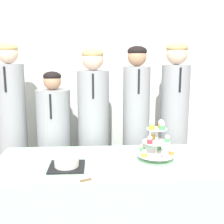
{
  "coord_description": "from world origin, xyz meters",
  "views": [
    {
      "loc": [
        -0.05,
        -1.59,
        1.48
      ],
      "look_at": [
        0.07,
        0.41,
        1.1
      ],
      "focal_mm": 45.0,
      "sensor_mm": 36.0,
      "label": 1
    }
  ],
  "objects_px": {
    "student_3": "(136,133)",
    "student_4": "(174,130)",
    "student_0": "(13,134)",
    "round_cake": "(67,160)",
    "cake_knife": "(92,179)",
    "cupcake_stand": "(156,141)",
    "student_2": "(94,136)",
    "student_1": "(55,149)"
  },
  "relations": [
    {
      "from": "student_3",
      "to": "student_4",
      "type": "xyz_separation_m",
      "value": [
        0.37,
        0.0,
        0.02
      ]
    },
    {
      "from": "student_0",
      "to": "student_3",
      "type": "xyz_separation_m",
      "value": [
        1.16,
        -0.0,
        -0.01
      ]
    },
    {
      "from": "round_cake",
      "to": "student_0",
      "type": "xyz_separation_m",
      "value": [
        -0.57,
        0.74,
        -0.01
      ]
    },
    {
      "from": "cake_knife",
      "to": "cupcake_stand",
      "type": "height_order",
      "value": "cupcake_stand"
    },
    {
      "from": "cake_knife",
      "to": "student_3",
      "type": "bearing_deg",
      "value": 41.64
    },
    {
      "from": "round_cake",
      "to": "cake_knife",
      "type": "height_order",
      "value": "round_cake"
    },
    {
      "from": "cake_knife",
      "to": "student_2",
      "type": "height_order",
      "value": "student_2"
    },
    {
      "from": "cake_knife",
      "to": "round_cake",
      "type": "bearing_deg",
      "value": 106.0
    },
    {
      "from": "cake_knife",
      "to": "student_4",
      "type": "height_order",
      "value": "student_4"
    },
    {
      "from": "student_1",
      "to": "student_2",
      "type": "xyz_separation_m",
      "value": [
        0.37,
        0.0,
        0.12
      ]
    },
    {
      "from": "student_0",
      "to": "student_2",
      "type": "height_order",
      "value": "student_0"
    },
    {
      "from": "cake_knife",
      "to": "cupcake_stand",
      "type": "bearing_deg",
      "value": 8.46
    },
    {
      "from": "student_3",
      "to": "student_4",
      "type": "relative_size",
      "value": 0.98
    },
    {
      "from": "student_1",
      "to": "student_4",
      "type": "relative_size",
      "value": 0.84
    },
    {
      "from": "student_0",
      "to": "student_2",
      "type": "distance_m",
      "value": 0.75
    },
    {
      "from": "student_4",
      "to": "cupcake_stand",
      "type": "bearing_deg",
      "value": -116.14
    },
    {
      "from": "student_2",
      "to": "student_4",
      "type": "bearing_deg",
      "value": -0.0
    },
    {
      "from": "round_cake",
      "to": "student_3",
      "type": "height_order",
      "value": "student_3"
    },
    {
      "from": "student_2",
      "to": "student_4",
      "type": "relative_size",
      "value": 0.97
    },
    {
      "from": "round_cake",
      "to": "student_0",
      "type": "height_order",
      "value": "student_0"
    },
    {
      "from": "cupcake_stand",
      "to": "student_3",
      "type": "bearing_deg",
      "value": 94.95
    },
    {
      "from": "student_1",
      "to": "student_3",
      "type": "bearing_deg",
      "value": -0.0
    },
    {
      "from": "round_cake",
      "to": "student_3",
      "type": "xyz_separation_m",
      "value": [
        0.59,
        0.74,
        -0.02
      ]
    },
    {
      "from": "round_cake",
      "to": "student_1",
      "type": "xyz_separation_m",
      "value": [
        -0.19,
        0.74,
        -0.16
      ]
    },
    {
      "from": "cake_knife",
      "to": "student_4",
      "type": "xyz_separation_m",
      "value": [
        0.78,
        0.95,
        0.06
      ]
    },
    {
      "from": "cake_knife",
      "to": "student_1",
      "type": "relative_size",
      "value": 0.17
    },
    {
      "from": "cake_knife",
      "to": "student_2",
      "type": "xyz_separation_m",
      "value": [
        0.01,
        0.95,
        0.02
      ]
    },
    {
      "from": "cake_knife",
      "to": "student_3",
      "type": "relative_size",
      "value": 0.15
    },
    {
      "from": "student_1",
      "to": "student_3",
      "type": "relative_size",
      "value": 0.86
    },
    {
      "from": "student_3",
      "to": "student_4",
      "type": "height_order",
      "value": "student_4"
    },
    {
      "from": "student_4",
      "to": "round_cake",
      "type": "bearing_deg",
      "value": -142.31
    },
    {
      "from": "cake_knife",
      "to": "student_1",
      "type": "xyz_separation_m",
      "value": [
        -0.36,
        0.95,
        -0.11
      ]
    },
    {
      "from": "student_0",
      "to": "student_2",
      "type": "xyz_separation_m",
      "value": [
        0.75,
        0.0,
        -0.03
      ]
    },
    {
      "from": "round_cake",
      "to": "cake_knife",
      "type": "xyz_separation_m",
      "value": [
        0.18,
        -0.21,
        -0.05
      ]
    },
    {
      "from": "student_0",
      "to": "student_4",
      "type": "relative_size",
      "value": 0.99
    },
    {
      "from": "student_1",
      "to": "student_4",
      "type": "bearing_deg",
      "value": 0.0
    },
    {
      "from": "round_cake",
      "to": "student_3",
      "type": "relative_size",
      "value": 0.15
    },
    {
      "from": "round_cake",
      "to": "student_0",
      "type": "distance_m",
      "value": 0.93
    },
    {
      "from": "cake_knife",
      "to": "student_3",
      "type": "xyz_separation_m",
      "value": [
        0.41,
        0.95,
        0.03
      ]
    },
    {
      "from": "cake_knife",
      "to": "student_1",
      "type": "distance_m",
      "value": 1.02
    },
    {
      "from": "round_cake",
      "to": "cupcake_stand",
      "type": "height_order",
      "value": "cupcake_stand"
    },
    {
      "from": "round_cake",
      "to": "student_4",
      "type": "height_order",
      "value": "student_4"
    }
  ]
}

